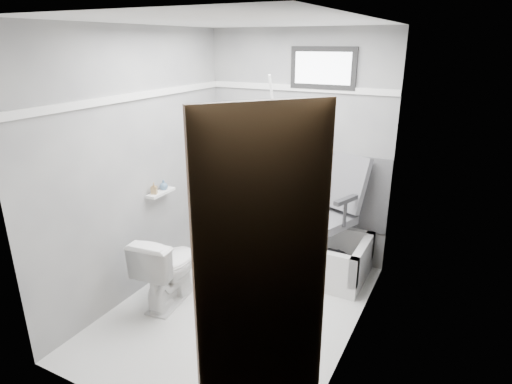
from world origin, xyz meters
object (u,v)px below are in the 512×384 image
Objects in this scene: toilet at (168,268)px; door at (283,326)px; soap_bottle_b at (164,185)px; office_chair at (321,211)px; soap_bottle_a at (154,188)px; bathtub at (294,249)px.

toilet is 2.05m from door.
door is 19.80× the size of soap_bottle_b.
soap_bottle_a is (-1.36, -0.87, 0.29)m from office_chair.
soap_bottle_a is at bearing -142.43° from bathtub.
soap_bottle_a reaches higher than soap_bottle_b.
soap_bottle_a is 1.16× the size of soap_bottle_b.
bathtub is 1.36× the size of office_chair.
toilet is 0.75m from soap_bottle_a.
soap_bottle_b is at bearing 141.81° from door.
door is at bearing -55.51° from office_chair.
soap_bottle_a is at bearing 144.48° from door.
toilet is at bearing -39.52° from soap_bottle_a.
office_chair is 1.64m from soap_bottle_a.
soap_bottle_b is (-1.92, 1.51, -0.04)m from door.
bathtub is at bearing -152.94° from office_chair.
bathtub is 1.57m from soap_bottle_a.
door is at bearing -35.52° from soap_bottle_a.
bathtub is at bearing 32.66° from soap_bottle_b.
soap_bottle_b is at bearing -58.16° from toilet.
soap_bottle_b is (-1.09, -0.70, 0.75)m from bathtub.
door is 2.44m from soap_bottle_b.
door reaches higher than toilet.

